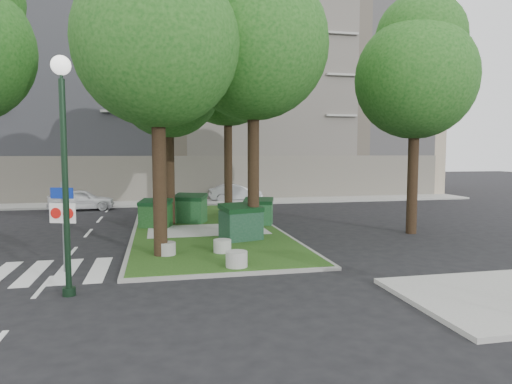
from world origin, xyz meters
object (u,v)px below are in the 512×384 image
object	(u,v)px
tree_street_right	(417,67)
tree_median_mid	(170,75)
tree_median_far	(229,60)
dumpster_c	(241,222)
tree_median_near_right	(255,30)
tree_median_near_left	(160,29)
dumpster_b	(190,208)
bollard_left	(167,249)
dumpster_d	(258,211)
car_silver	(235,193)
traffic_sign_pole	(63,215)
car_white	(81,200)
bollard_mid	(222,246)
bollard_right	(237,259)
dumpster_a	(156,214)
litter_bin	(240,210)
street_lamp	(64,147)

from	to	relation	value
tree_street_right	tree_median_mid	bearing A→B (deg)	158.20
tree_median_far	dumpster_c	world-z (taller)	tree_median_far
tree_median_near_right	tree_median_near_left	bearing A→B (deg)	-150.26
tree_median_mid	tree_street_right	distance (m)	10.77
dumpster_b	bollard_left	xyz separation A→B (m)	(-1.24, -6.86, -0.45)
dumpster_d	car_silver	xyz separation A→B (m)	(0.82, 11.18, -0.10)
dumpster_c	car_silver	bearing A→B (deg)	63.73
traffic_sign_pole	car_white	size ratio (longest dim) A/B	0.70
dumpster_b	bollard_mid	bearing A→B (deg)	-61.83
bollard_left	bollard_right	size ratio (longest dim) A/B	0.91
tree_median_far	car_white	bearing A→B (deg)	153.19
tree_median_near_left	tree_median_mid	xyz separation A→B (m)	(0.50, 6.50, -0.34)
tree_median_mid	dumpster_d	world-z (taller)	tree_median_mid
dumpster_a	dumpster_c	xyz separation A→B (m)	(3.20, -3.72, 0.06)
tree_median_near_left	traffic_sign_pole	distance (m)	6.41
tree_median_mid	bollard_right	bearing A→B (deg)	-79.66
litter_bin	dumpster_a	bearing A→B (deg)	-146.67
tree_median_near_left	dumpster_a	world-z (taller)	tree_median_near_left
litter_bin	dumpster_b	bearing A→B (deg)	-147.07
bollard_mid	car_white	size ratio (longest dim) A/B	0.16
litter_bin	car_silver	world-z (taller)	car_silver
tree_median_far	dumpster_d	world-z (taller)	tree_median_far
bollard_right	tree_median_far	bearing A→B (deg)	81.93
tree_median_near_left	dumpster_a	size ratio (longest dim) A/B	6.65
tree_median_far	traffic_sign_pole	world-z (taller)	tree_median_far
bollard_left	car_white	world-z (taller)	car_white
dumpster_c	bollard_mid	bearing A→B (deg)	-133.66
tree_median_mid	dumpster_a	bearing A→B (deg)	-134.39
tree_median_mid	tree_median_far	bearing A→B (deg)	43.15
dumpster_a	bollard_mid	world-z (taller)	dumpster_a
dumpster_d	bollard_left	xyz separation A→B (m)	(-4.31, -5.58, -0.39)
dumpster_c	street_lamp	xyz separation A→B (m)	(-5.24, -5.49, 2.79)
dumpster_b	bollard_right	world-z (taller)	dumpster_b
tree_median_near_left	dumpster_a	xyz separation A→B (m)	(-0.26, 5.73, -6.59)
car_white	car_silver	bearing A→B (deg)	-77.08
tree_median_near_right	car_silver	bearing A→B (deg)	83.28
tree_median_mid	car_white	bearing A→B (deg)	125.34
tree_median_near_right	car_silver	distance (m)	16.55
tree_median_near_left	dumpster_d	world-z (taller)	tree_median_near_left
bollard_left	traffic_sign_pole	xyz separation A→B (m)	(-2.91, -1.10, 1.35)
dumpster_d	bollard_mid	xyz separation A→B (m)	(-2.48, -5.58, -0.38)
tree_median_mid	street_lamp	size ratio (longest dim) A/B	1.76
dumpster_a	bollard_right	xyz separation A→B (m)	(2.32, -7.78, -0.38)
tree_median_near_left	tree_median_far	bearing A→B (deg)	68.72
tree_median_near_right	dumpster_c	size ratio (longest dim) A/B	6.59
tree_street_right	bollard_left	size ratio (longest dim) A/B	17.39
litter_bin	car_white	distance (m)	10.10
dumpster_d	litter_bin	size ratio (longest dim) A/B	2.49
tree_median_mid	dumpster_a	size ratio (longest dim) A/B	6.30
dumpster_c	car_silver	xyz separation A→B (m)	(2.29, 14.70, -0.18)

